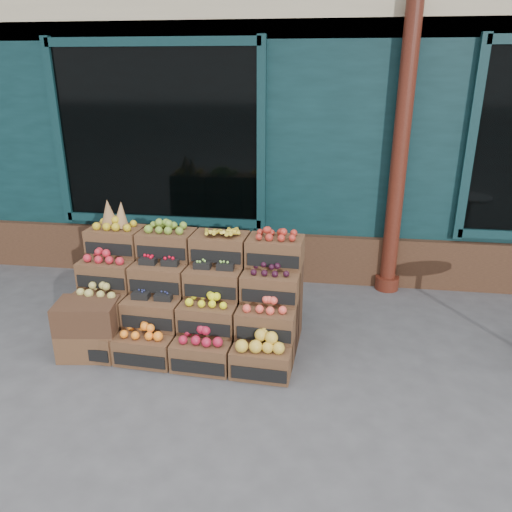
# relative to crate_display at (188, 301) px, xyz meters

# --- Properties ---
(ground) EXTENTS (60.00, 60.00, 0.00)m
(ground) POSITION_rel_crate_display_xyz_m (0.84, -0.54, -0.41)
(ground) COLOR #444447
(ground) RESTS_ON ground
(shop_facade) EXTENTS (12.00, 6.24, 4.80)m
(shop_facade) POSITION_rel_crate_display_xyz_m (0.84, 4.57, 1.99)
(shop_facade) COLOR black
(shop_facade) RESTS_ON ground
(crate_display) EXTENTS (2.17, 1.14, 1.33)m
(crate_display) POSITION_rel_crate_display_xyz_m (0.00, 0.00, 0.00)
(crate_display) COLOR #51341F
(crate_display) RESTS_ON ground
(spare_crates) EXTENTS (0.58, 0.44, 0.54)m
(spare_crates) POSITION_rel_crate_display_xyz_m (-0.83, -0.41, -0.14)
(spare_crates) COLOR #51341F
(spare_crates) RESTS_ON ground
(shopkeeper) EXTENTS (0.79, 0.63, 1.91)m
(shopkeeper) POSITION_rel_crate_display_xyz_m (-0.35, 2.41, 0.54)
(shopkeeper) COLOR #1E6933
(shopkeeper) RESTS_ON ground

